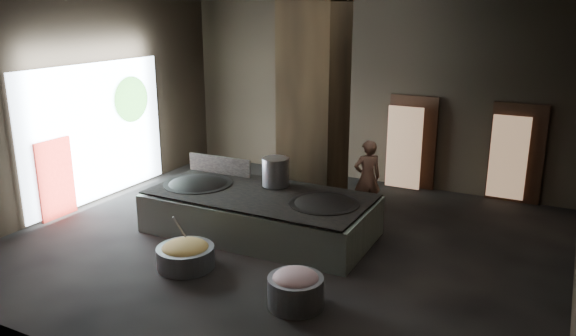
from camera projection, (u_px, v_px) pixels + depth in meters
The scene contains 26 objects.
floor at pixel (285, 243), 10.85m from camera, with size 10.00×9.00×0.10m, color black.
back_wall at pixel (369, 93), 14.09m from camera, with size 10.00×0.10×4.50m, color black.
front_wall at pixel (97, 200), 6.33m from camera, with size 10.00×0.10×4.50m, color black.
left_wall at pixel (84, 105), 12.45m from camera, with size 0.10×9.00×4.50m, color black.
pillar at pixel (314, 109), 11.96m from camera, with size 1.20×1.20×4.50m, color black.
hearth_platform at pixel (260, 215), 11.11m from camera, with size 4.42×2.11×0.77m, color #B4C6B2.
platform_cap at pixel (260, 194), 10.99m from camera, with size 4.33×2.08×0.03m, color black.
wok_left at pixel (198, 187), 11.61m from camera, with size 1.39×1.39×0.38m, color black.
wok_left_rim at pixel (198, 184), 11.59m from camera, with size 1.42×1.42×0.05m, color black.
wok_right at pixel (324, 207), 10.45m from camera, with size 1.30×1.30×0.37m, color black.
wok_right_rim at pixel (324, 204), 10.43m from camera, with size 1.33×1.33×0.05m, color black.
stock_pot at pixel (275, 172), 11.35m from camera, with size 0.54×0.54×0.58m, color gray.
splash_guard at pixel (219, 165), 12.21m from camera, with size 1.54×0.06×0.38m, color black.
cook at pixel (367, 178), 11.98m from camera, with size 0.60×0.39×1.65m, color #8C5D47.
veg_basin at pixel (186, 257), 9.70m from camera, with size 1.00×1.00×0.37m, color slate.
veg_fill at pixel (185, 248), 9.66m from camera, with size 0.82×0.82×0.25m, color #92A04D.
ladle at pixel (183, 233), 9.80m from camera, with size 0.03×0.03×0.79m, color gray.
meat_basin at pixel (296, 292), 8.43m from camera, with size 0.85×0.85×0.47m, color slate.
meat_fill at pixel (296, 279), 8.37m from camera, with size 0.70×0.70×0.27m, color #B26B72.
doorway_near at pixel (412, 144), 13.79m from camera, with size 1.18×0.08×2.38m, color black.
doorway_near_glow at pixel (404, 148), 13.60m from camera, with size 0.85×0.04×2.02m, color #8C6647.
doorway_far at pixel (516, 155), 12.73m from camera, with size 1.18×0.08×2.38m, color black.
doorway_far_glow at pixel (508, 158), 12.72m from camera, with size 0.81×0.04×1.92m, color #8C6647.
left_opening at pixel (96, 132), 12.75m from camera, with size 0.04×4.20×3.10m, color white.
pavilion_sliver at pixel (56, 179), 11.82m from camera, with size 0.05×0.90×1.70m, color maroon.
tree_silhouette at pixel (131, 99), 13.48m from camera, with size 0.28×1.10×1.10m, color #194714.
Camera 1 is at (4.67, -8.86, 4.37)m, focal length 35.00 mm.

